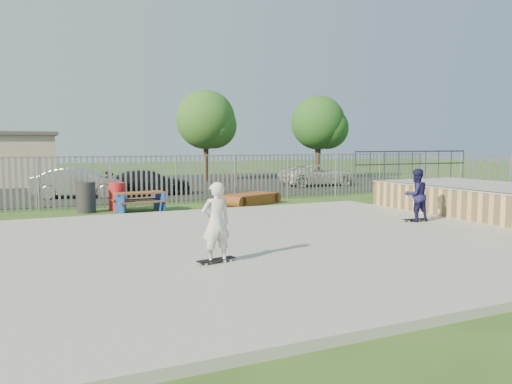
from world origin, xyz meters
name	(u,v)px	position (x,y,z in m)	size (l,w,h in m)	color
ground	(239,247)	(0.00, 0.00, 0.00)	(120.00, 120.00, 0.00)	#294F1B
concrete_slab	(239,244)	(0.00, 0.00, 0.07)	(15.00, 12.00, 0.15)	gray
quarter_pipe	(486,201)	(9.50, 1.04, 0.56)	(5.50, 7.05, 2.19)	tan
fence	(213,189)	(1.00, 4.59, 1.00)	(26.04, 16.02, 2.00)	gray
picnic_table	(140,202)	(-0.87, 7.22, 0.38)	(1.81, 1.52, 0.74)	brown
funbox	(251,199)	(3.76, 7.69, 0.22)	(2.48, 1.94, 0.44)	brown
trash_bin_red	(117,196)	(-1.53, 8.12, 0.52)	(0.62, 0.62, 1.04)	red
trash_bin_grey	(86,197)	(-2.65, 7.93, 0.55)	(0.66, 0.66, 1.11)	#262628
parking_lot	(113,187)	(0.00, 19.00, 0.01)	(40.00, 18.00, 0.02)	black
car_silver	(80,183)	(-2.36, 13.29, 0.71)	(1.46, 4.18, 1.38)	#BBBBC0
car_dark	(149,182)	(0.80, 13.14, 0.62)	(1.69, 4.16, 1.21)	black
car_white	(318,175)	(11.18, 14.43, 0.64)	(2.07, 4.49, 1.25)	silver
tree_mid	(206,120)	(6.48, 21.06, 4.10)	(3.95, 3.95, 6.09)	#3E2919
tree_right	(318,123)	(14.56, 19.88, 4.00)	(3.85, 3.85, 5.95)	#3E2C18
skateboard_a	(415,220)	(6.01, 0.58, 0.19)	(0.81, 0.27, 0.08)	black
skateboard_b	(216,261)	(-1.29, -1.88, 0.19)	(0.82, 0.35, 0.08)	black
skater_navy	(416,195)	(6.01, 0.58, 0.94)	(0.77, 0.60, 1.59)	#181646
skater_white	(216,223)	(-1.29, -1.88, 0.94)	(0.58, 0.38, 1.59)	silver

